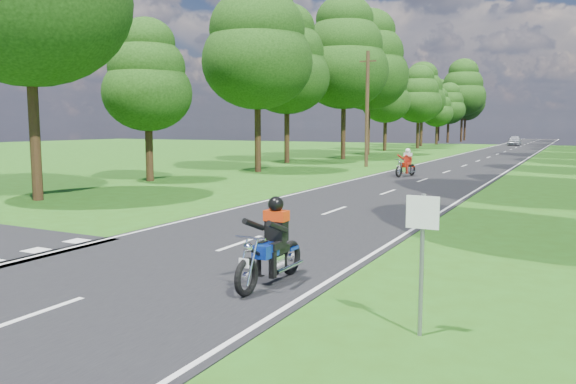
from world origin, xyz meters
The scene contains 9 objects.
ground centered at (0.00, 0.00, 0.00)m, with size 160.00×160.00×0.00m, color #275112.
main_road centered at (0.00, 50.00, 0.01)m, with size 7.00×140.00×0.02m, color black.
road_markings centered at (-0.14, 48.13, 0.02)m, with size 7.40×140.00×0.01m.
treeline centered at (1.43, 60.06, 8.25)m, with size 40.00×115.35×14.78m.
telegraph_pole centered at (-6.00, 28.00, 4.07)m, with size 1.20×0.26×8.00m.
road_sign centered at (5.50, -2.01, 1.34)m, with size 0.45×0.07×2.00m.
rider_near_blue centered at (2.43, -0.81, 0.83)m, with size 0.64×1.93×1.61m, color navy, non-canonical shape.
rider_far_red centered at (-1.40, 21.72, 0.82)m, with size 0.64×1.92×1.60m, color #A61C0C, non-canonical shape.
distant_car centered at (-1.05, 76.78, 0.74)m, with size 1.71×4.24×1.45m, color #BABCC1.
Camera 1 is at (7.36, -9.55, 2.93)m, focal length 35.00 mm.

